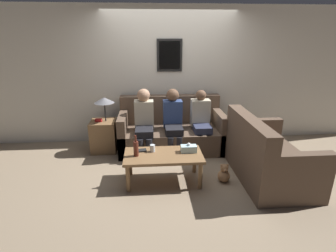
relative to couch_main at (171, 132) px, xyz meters
name	(u,v)px	position (x,y,z in m)	size (l,w,h in m)	color
ground_plane	(174,160)	(0.00, -0.56, -0.32)	(16.00, 16.00, 0.00)	gray
wall_back	(169,76)	(0.00, 0.48, 0.98)	(9.00, 0.08, 2.60)	silver
couch_main	(171,132)	(0.00, 0.00, 0.00)	(1.92, 0.93, 0.96)	brown
couch_side	(266,158)	(1.31, -1.24, 0.00)	(0.93, 1.51, 0.96)	brown
coffee_table	(163,158)	(-0.22, -1.23, 0.06)	(1.13, 0.58, 0.44)	olive
side_table_with_lamp	(104,133)	(-1.26, -0.04, 0.03)	(0.46, 0.45, 1.02)	olive
wine_bottle	(136,148)	(-0.61, -1.25, 0.24)	(0.07, 0.07, 0.31)	#562319
drinking_glass	(152,148)	(-0.38, -1.13, 0.17)	(0.07, 0.07, 0.11)	silver
book_stack	(142,150)	(-0.53, -1.10, 0.13)	(0.15, 0.12, 0.02)	black
tissue_box	(189,149)	(0.15, -1.18, 0.17)	(0.23, 0.12, 0.15)	silver
person_left	(144,120)	(-0.50, -0.21, 0.32)	(0.34, 0.64, 1.17)	black
person_middle	(173,119)	(0.02, -0.18, 0.31)	(0.34, 0.61, 1.16)	black
person_right	(201,119)	(0.53, -0.16, 0.29)	(0.34, 0.58, 1.13)	#2D334C
teddy_bear	(224,174)	(0.67, -1.30, -0.20)	(0.18, 0.18, 0.29)	#A87A51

